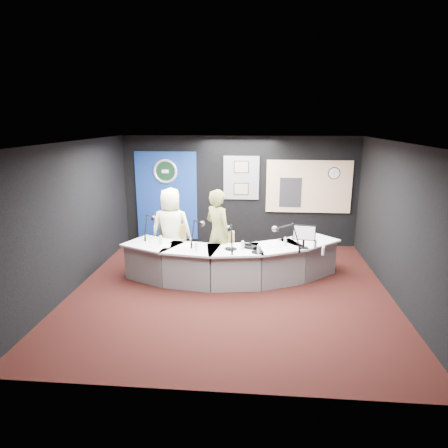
# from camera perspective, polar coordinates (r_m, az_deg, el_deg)

# --- Properties ---
(ground) EXTENTS (6.00, 6.00, 0.00)m
(ground) POSITION_cam_1_polar(r_m,az_deg,el_deg) (7.82, 0.96, -9.35)
(ground) COLOR black
(ground) RESTS_ON ground
(ceiling) EXTENTS (6.00, 6.00, 0.02)m
(ceiling) POSITION_cam_1_polar(r_m,az_deg,el_deg) (7.15, 1.06, 11.60)
(ceiling) COLOR silver
(ceiling) RESTS_ON ground
(wall_back) EXTENTS (6.00, 0.02, 2.80)m
(wall_back) POSITION_cam_1_polar(r_m,az_deg,el_deg) (10.29, 2.19, 4.70)
(wall_back) COLOR black
(wall_back) RESTS_ON ground
(wall_front) EXTENTS (6.00, 0.02, 2.80)m
(wall_front) POSITION_cam_1_polar(r_m,az_deg,el_deg) (4.52, -1.71, -8.61)
(wall_front) COLOR black
(wall_front) RESTS_ON ground
(wall_left) EXTENTS (0.02, 6.00, 2.80)m
(wall_left) POSITION_cam_1_polar(r_m,az_deg,el_deg) (8.13, -20.59, 1.06)
(wall_left) COLOR black
(wall_left) RESTS_ON ground
(wall_right) EXTENTS (0.02, 6.00, 2.80)m
(wall_right) POSITION_cam_1_polar(r_m,az_deg,el_deg) (7.76, 23.69, 0.12)
(wall_right) COLOR black
(wall_right) RESTS_ON ground
(broadcast_desk) EXTENTS (4.50, 1.90, 0.75)m
(broadcast_desk) POSITION_cam_1_polar(r_m,az_deg,el_deg) (8.19, 0.90, -5.38)
(broadcast_desk) COLOR silver
(broadcast_desk) RESTS_ON ground
(backdrop_panel) EXTENTS (1.60, 0.05, 2.30)m
(backdrop_panel) POSITION_cam_1_polar(r_m,az_deg,el_deg) (10.55, -8.21, 3.98)
(backdrop_panel) COLOR navy
(backdrop_panel) RESTS_ON wall_back
(agency_seal) EXTENTS (0.63, 0.07, 0.63)m
(agency_seal) POSITION_cam_1_polar(r_m,az_deg,el_deg) (10.41, -8.39, 7.45)
(agency_seal) COLOR silver
(agency_seal) RESTS_ON backdrop_panel
(seal_center) EXTENTS (0.48, 0.01, 0.48)m
(seal_center) POSITION_cam_1_polar(r_m,az_deg,el_deg) (10.42, -8.39, 7.46)
(seal_center) COLOR black
(seal_center) RESTS_ON backdrop_panel
(pinboard) EXTENTS (0.90, 0.04, 1.10)m
(pinboard) POSITION_cam_1_polar(r_m,az_deg,el_deg) (10.20, 2.48, 6.60)
(pinboard) COLOR slate
(pinboard) RESTS_ON wall_back
(framed_photo_upper) EXTENTS (0.34, 0.02, 0.27)m
(framed_photo_upper) POSITION_cam_1_polar(r_m,az_deg,el_deg) (10.14, 2.49, 8.14)
(framed_photo_upper) COLOR #7F6E5C
(framed_photo_upper) RESTS_ON pinboard
(framed_photo_lower) EXTENTS (0.34, 0.02, 0.27)m
(framed_photo_lower) POSITION_cam_1_polar(r_m,az_deg,el_deg) (10.22, 2.46, 5.02)
(framed_photo_lower) COLOR #7F6E5C
(framed_photo_lower) RESTS_ON pinboard
(booth_window_frame) EXTENTS (2.12, 0.06, 1.32)m
(booth_window_frame) POSITION_cam_1_polar(r_m,az_deg,el_deg) (10.30, 12.00, 5.24)
(booth_window_frame) COLOR tan
(booth_window_frame) RESTS_ON wall_back
(booth_glow) EXTENTS (2.00, 0.02, 1.20)m
(booth_glow) POSITION_cam_1_polar(r_m,az_deg,el_deg) (10.29, 12.01, 5.23)
(booth_glow) COLOR #FDD89F
(booth_glow) RESTS_ON booth_window_frame
(equipment_rack) EXTENTS (0.55, 0.02, 0.75)m
(equipment_rack) POSITION_cam_1_polar(r_m,az_deg,el_deg) (10.25, 9.47, 4.47)
(equipment_rack) COLOR black
(equipment_rack) RESTS_ON booth_window_frame
(wall_clock) EXTENTS (0.28, 0.01, 0.28)m
(wall_clock) POSITION_cam_1_polar(r_m,az_deg,el_deg) (10.31, 15.46, 7.01)
(wall_clock) COLOR white
(wall_clock) RESTS_ON booth_window_frame
(armchair_left) EXTENTS (0.64, 0.64, 0.92)m
(armchair_left) POSITION_cam_1_polar(r_m,az_deg,el_deg) (8.85, -7.47, -3.39)
(armchair_left) COLOR tan
(armchair_left) RESTS_ON ground
(armchair_right) EXTENTS (0.81, 0.81, 1.03)m
(armchair_right) POSITION_cam_1_polar(r_m,az_deg,el_deg) (8.34, -0.83, -3.98)
(armchair_right) COLOR tan
(armchair_right) RESTS_ON ground
(draped_jacket) EXTENTS (0.51, 0.24, 0.70)m
(draped_jacket) POSITION_cam_1_polar(r_m,az_deg,el_deg) (9.04, -7.74, -1.93)
(draped_jacket) COLOR #6D695C
(draped_jacket) RESTS_ON armchair_left
(person_man) EXTENTS (0.90, 0.60, 1.79)m
(person_man) POSITION_cam_1_polar(r_m,az_deg,el_deg) (8.72, -7.56, -0.67)
(person_man) COLOR #FCF9CA
(person_man) RESTS_ON ground
(person_woman) EXTENTS (0.79, 0.77, 1.83)m
(person_woman) POSITION_cam_1_polar(r_m,az_deg,el_deg) (8.22, -0.84, -1.32)
(person_woman) COLOR olive
(person_woman) RESTS_ON ground
(computer_monitor) EXTENTS (0.44, 0.10, 0.30)m
(computer_monitor) POSITION_cam_1_polar(r_m,az_deg,el_deg) (7.87, 11.36, -1.20)
(computer_monitor) COLOR black
(computer_monitor) RESTS_ON broadcast_desk
(desk_phone) EXTENTS (0.25, 0.23, 0.05)m
(desk_phone) POSITION_cam_1_polar(r_m,az_deg,el_deg) (7.83, 3.72, -3.28)
(desk_phone) COLOR black
(desk_phone) RESTS_ON broadcast_desk
(headphones_near) EXTENTS (0.22, 0.22, 0.04)m
(headphones_near) POSITION_cam_1_polar(r_m,az_deg,el_deg) (7.56, 4.81, -4.00)
(headphones_near) COLOR black
(headphones_near) RESTS_ON broadcast_desk
(headphones_far) EXTENTS (0.23, 0.23, 0.04)m
(headphones_far) POSITION_cam_1_polar(r_m,az_deg,el_deg) (7.72, 0.98, -3.55)
(headphones_far) COLOR black
(headphones_far) RESTS_ON broadcast_desk
(paper_stack) EXTENTS (0.22, 0.30, 0.00)m
(paper_stack) POSITION_cam_1_polar(r_m,az_deg,el_deg) (8.04, -8.36, -3.09)
(paper_stack) COLOR white
(paper_stack) RESTS_ON broadcast_desk
(notepad) EXTENTS (0.25, 0.32, 0.00)m
(notepad) POSITION_cam_1_polar(r_m,az_deg,el_deg) (8.02, -5.28, -3.04)
(notepad) COLOR white
(notepad) RESTS_ON broadcast_desk
(boom_mic_a) EXTENTS (0.16, 0.74, 0.60)m
(boom_mic_a) POSITION_cam_1_polar(r_m,az_deg,el_deg) (8.61, -10.60, 0.08)
(boom_mic_a) COLOR black
(boom_mic_a) RESTS_ON broadcast_desk
(boom_mic_b) EXTENTS (0.25, 0.73, 0.60)m
(boom_mic_b) POSITION_cam_1_polar(r_m,az_deg,el_deg) (8.02, -3.87, -0.78)
(boom_mic_b) COLOR black
(boom_mic_b) RESTS_ON broadcast_desk
(boom_mic_c) EXTENTS (0.23, 0.73, 0.60)m
(boom_mic_c) POSITION_cam_1_polar(r_m,az_deg,el_deg) (7.65, 0.91, -1.53)
(boom_mic_c) COLOR black
(boom_mic_c) RESTS_ON broadcast_desk
(boom_mic_d) EXTENTS (0.58, 0.53, 0.60)m
(boom_mic_d) POSITION_cam_1_polar(r_m,az_deg,el_deg) (7.79, 8.99, -1.41)
(boom_mic_d) COLOR black
(boom_mic_d) RESTS_ON broadcast_desk
(water_bottles) EXTENTS (3.23, 0.59, 0.18)m
(water_bottles) POSITION_cam_1_polar(r_m,az_deg,el_deg) (7.77, 2.12, -2.90)
(water_bottles) COLOR silver
(water_bottles) RESTS_ON broadcast_desk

